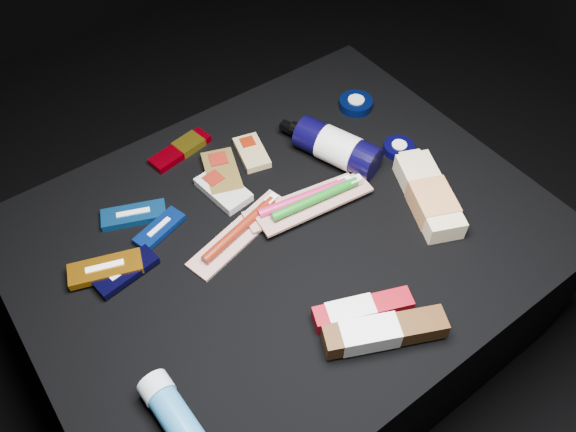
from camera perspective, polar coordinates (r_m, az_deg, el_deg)
ground at (r=1.42m, az=-0.26°, el=-11.26°), size 3.00×3.00×0.00m
cloth_table at (r=1.24m, az=-0.29°, el=-6.99°), size 0.98×0.78×0.40m
luna_bar_0 at (r=1.13m, az=-15.38°, el=0.12°), size 0.13×0.09×0.02m
luna_bar_1 at (r=1.10m, az=-12.91°, el=-1.28°), size 0.11×0.07×0.01m
luna_bar_2 at (r=1.05m, az=-16.12°, el=-5.43°), size 0.12×0.06×0.02m
luna_bar_3 at (r=1.06m, az=-18.03°, el=-5.11°), size 0.14×0.09×0.02m
clif_bar_0 at (r=1.17m, az=-6.77°, el=4.53°), size 0.10×0.14×0.02m
clif_bar_1 at (r=1.14m, az=-6.74°, el=2.82°), size 0.08×0.12×0.02m
clif_bar_2 at (r=1.21m, az=-3.76°, el=6.58°), size 0.08×0.11×0.02m
power_bar at (r=1.24m, az=-10.61°, el=6.79°), size 0.15×0.07×0.02m
lotion_bottle at (r=1.18m, az=4.99°, el=6.97°), size 0.13×0.23×0.07m
cream_tin_upper at (r=1.33m, az=6.90°, el=11.27°), size 0.08×0.08×0.02m
cream_tin_lower at (r=1.24m, az=11.18°, el=6.79°), size 0.07×0.07×0.02m
bodywash_bottle at (r=1.14m, az=14.13°, el=1.94°), size 0.15×0.22×0.04m
deodorant_stick at (r=0.90m, az=-11.84°, el=-18.72°), size 0.05×0.12×0.05m
toothbrush_pack_0 at (r=1.07m, az=-4.79°, el=-1.44°), size 0.24×0.11×0.03m
toothbrush_pack_1 at (r=1.10m, az=1.69°, el=1.67°), size 0.25×0.10×0.03m
toothbrush_pack_2 at (r=1.09m, az=2.93°, el=1.58°), size 0.24×0.08×0.03m
toothpaste_carton_red at (r=0.97m, az=7.15°, el=-9.54°), size 0.17×0.10×0.03m
toothpaste_carton_green at (r=0.94m, az=9.25°, el=-11.63°), size 0.20×0.13×0.04m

